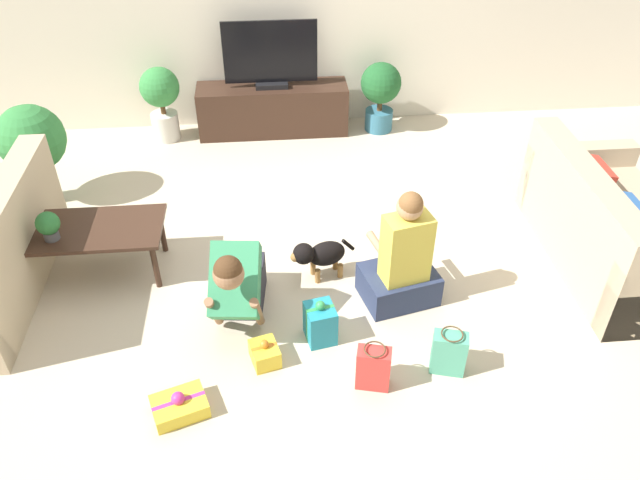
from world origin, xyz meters
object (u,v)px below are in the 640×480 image
(tv_console, at_px, (273,109))
(tv, at_px, (270,58))
(gift_box_c, at_px, (320,323))
(dog, at_px, (320,254))
(sofa_right, at_px, (611,230))
(person_kneeling, at_px, (238,283))
(potted_plant_back_right, at_px, (381,91))
(gift_box_b, at_px, (265,353))
(gift_bag_a, at_px, (449,353))
(potted_plant_back_left, at_px, (161,97))
(tabletop_plant, at_px, (48,225))
(gift_box_a, at_px, (180,406))
(person_sitting, at_px, (402,263))
(potted_plant_corner_left, at_px, (32,141))
(gift_bag_b, at_px, (373,368))
(coffee_table, at_px, (93,233))

(tv_console, height_order, tv, tv)
(gift_box_c, bearing_deg, dog, 85.23)
(gift_box_c, bearing_deg, sofa_right, 15.63)
(tv, relative_size, dog, 1.88)
(person_kneeling, relative_size, dog, 1.62)
(potted_plant_back_right, bearing_deg, gift_box_c, -106.69)
(gift_box_b, height_order, gift_bag_a, gift_bag_a)
(sofa_right, distance_m, tv_console, 3.51)
(potted_plant_back_left, height_order, tabletop_plant, potted_plant_back_left)
(tv, distance_m, gift_bag_a, 3.64)
(gift_bag_a, bearing_deg, gift_box_c, 155.99)
(person_kneeling, height_order, gift_box_a, person_kneeling)
(dog, height_order, gift_bag_a, dog)
(sofa_right, bearing_deg, person_sitting, 100.13)
(potted_plant_corner_left, distance_m, gift_bag_b, 3.55)
(tv_console, xyz_separation_m, potted_plant_corner_left, (-2.08, -1.14, 0.34))
(tv_console, bearing_deg, potted_plant_corner_left, -151.36)
(potted_plant_corner_left, xyz_separation_m, gift_box_b, (1.92, -2.12, -0.53))
(tv_console, xyz_separation_m, gift_box_a, (-0.69, -3.62, -0.20))
(person_kneeling, height_order, tabletop_plant, person_kneeling)
(coffee_table, xyz_separation_m, gift_box_a, (0.72, -1.41, -0.31))
(tv_console, bearing_deg, person_kneeling, -96.46)
(sofa_right, bearing_deg, gift_bag_a, 123.37)
(coffee_table, xyz_separation_m, person_kneeling, (1.08, -0.64, -0.03))
(gift_box_c, bearing_deg, gift_box_a, -149.29)
(potted_plant_back_left, bearing_deg, potted_plant_back_right, 0.00)
(potted_plant_corner_left, distance_m, gift_box_a, 2.90)
(potted_plant_back_left, xyz_separation_m, tabletop_plant, (-0.53, -2.27, 0.08))
(tv_console, relative_size, gift_box_c, 4.60)
(gift_box_a, relative_size, gift_box_b, 1.56)
(sofa_right, xyz_separation_m, tabletop_plant, (-4.20, 0.11, 0.25))
(person_kneeling, xyz_separation_m, person_sitting, (1.16, 0.11, -0.01))
(gift_bag_b, bearing_deg, tabletop_plant, 151.26)
(coffee_table, distance_m, potted_plant_corner_left, 1.29)
(potted_plant_back_left, height_order, gift_bag_b, potted_plant_back_left)
(gift_box_b, distance_m, gift_box_c, 0.43)
(potted_plant_back_right, bearing_deg, coffee_table, -139.51)
(person_sitting, relative_size, gift_bag_b, 2.88)
(dog, height_order, gift_bag_b, dog)
(person_kneeling, relative_size, gift_box_c, 2.40)
(tabletop_plant, bearing_deg, gift_bag_a, -22.56)
(potted_plant_back_right, distance_m, person_sitting, 2.70)
(gift_box_c, bearing_deg, gift_box_b, -155.28)
(tv_console, bearing_deg, gift_bag_b, -81.69)
(coffee_table, bearing_deg, potted_plant_corner_left, 122.17)
(tv, distance_m, potted_plant_corner_left, 2.38)
(potted_plant_corner_left, height_order, gift_box_a, potted_plant_corner_left)
(potted_plant_corner_left, xyz_separation_m, gift_bag_b, (2.59, -2.38, -0.44))
(gift_box_a, xyz_separation_m, gift_bag_b, (1.20, 0.10, 0.10))
(sofa_right, height_order, person_sitting, person_sitting)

